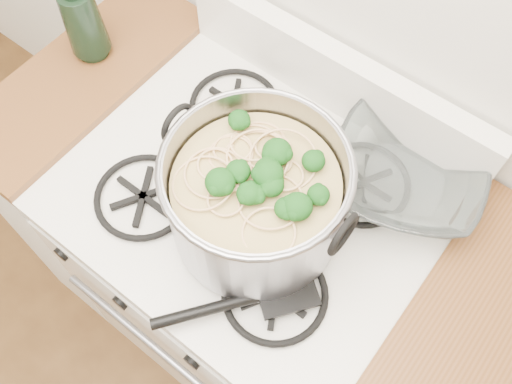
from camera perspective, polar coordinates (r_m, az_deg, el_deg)
name	(u,v)px	position (r m, az deg, el deg)	size (l,w,h in m)	color
gas_range	(253,273)	(1.61, -0.33, -8.09)	(0.76, 0.66, 0.92)	white
counter_left	(122,173)	(1.77, -13.23, 1.89)	(0.25, 0.65, 0.92)	silver
stock_pot	(256,199)	(1.04, 0.00, -0.69)	(0.37, 0.34, 0.23)	#94949C
spatula	(287,289)	(1.07, 3.08, -9.62)	(0.29, 0.31, 0.02)	black
glass_bowl	(405,177)	(1.20, 14.67, 1.47)	(0.12, 0.12, 0.03)	white
bottle	(80,13)	(1.36, -17.18, 16.72)	(0.09, 0.09, 0.24)	black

